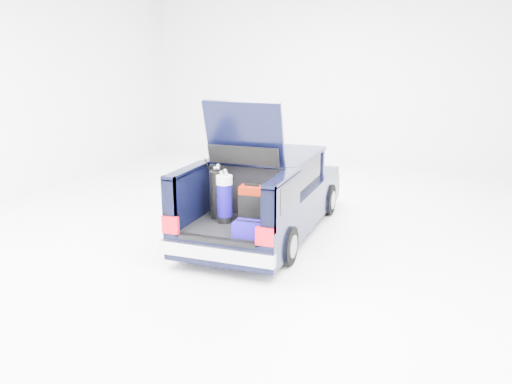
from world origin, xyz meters
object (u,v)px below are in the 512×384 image
at_px(blue_golf_bag, 225,198).
at_px(blue_duffel, 250,229).
at_px(black_golf_bag, 218,194).
at_px(car, 268,195).
at_px(red_suitcase, 252,204).

xyz_separation_m(blue_golf_bag, blue_duffel, (0.61, -0.50, -0.27)).
relative_size(black_golf_bag, blue_golf_bag, 1.02).
distance_m(black_golf_bag, blue_duffel, 1.07).
xyz_separation_m(car, blue_duffel, (0.42, -2.01, 0.04)).
relative_size(red_suitcase, blue_golf_bag, 0.73).
distance_m(black_golf_bag, blue_golf_bag, 0.24).
relative_size(red_suitcase, black_golf_bag, 0.71).
bearing_deg(blue_golf_bag, car, 101.12).
distance_m(blue_golf_bag, blue_duffel, 0.84).
distance_m(car, blue_golf_bag, 1.55).
bearing_deg(blue_duffel, red_suitcase, 105.89).
relative_size(red_suitcase, blue_duffel, 1.30).
height_order(black_golf_bag, blue_golf_bag, black_golf_bag).
xyz_separation_m(red_suitcase, black_golf_bag, (-0.59, 0.02, 0.10)).
bearing_deg(blue_golf_bag, blue_duffel, -20.92).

